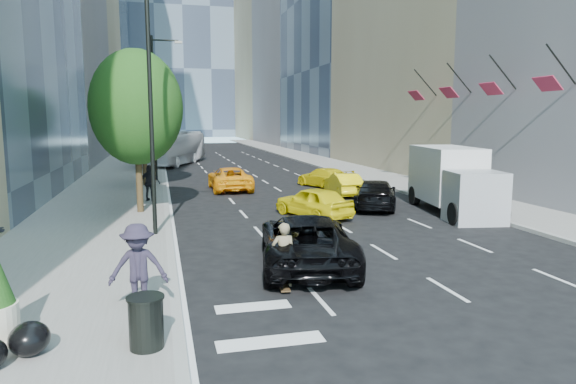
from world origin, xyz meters
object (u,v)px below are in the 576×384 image
object	(u,v)px
black_sedan_mercedes	(375,194)
trash_can	(146,323)
city_bus	(175,148)
skateboarder	(284,259)
black_sedan_lincoln	(306,240)
box_truck	(453,180)

from	to	relation	value
black_sedan_mercedes	trash_can	xyz separation A→B (m)	(-10.80, -14.00, -0.08)
city_bus	skateboarder	bearing A→B (deg)	-66.85
black_sedan_lincoln	trash_can	xyz separation A→B (m)	(-4.60, -5.00, -0.17)
box_truck	skateboarder	bearing A→B (deg)	-130.29
city_bus	box_truck	xyz separation A→B (m)	(12.05, -29.61, -0.04)
black_sedan_mercedes	box_truck	xyz separation A→B (m)	(3.05, -2.07, 0.86)
black_sedan_lincoln	black_sedan_mercedes	xyz separation A→B (m)	(6.20, 9.00, -0.09)
black_sedan_lincoln	box_truck	distance (m)	11.58
black_sedan_mercedes	box_truck	world-z (taller)	box_truck
black_sedan_mercedes	city_bus	world-z (taller)	city_bus
city_bus	black_sedan_mercedes	bearing A→B (deg)	-51.13
skateboarder	black_sedan_mercedes	world-z (taller)	skateboarder
skateboarder	trash_can	bearing A→B (deg)	46.29
trash_can	skateboarder	bearing A→B (deg)	41.42
black_sedan_lincoln	city_bus	xyz separation A→B (m)	(-2.80, 36.54, 0.81)
box_truck	trash_can	world-z (taller)	box_truck
black_sedan_mercedes	city_bus	xyz separation A→B (m)	(-9.00, 27.54, 0.90)
city_bus	trash_can	world-z (taller)	city_bus
skateboarder	black_sedan_mercedes	distance (m)	13.26
city_bus	box_truck	world-z (taller)	city_bus
black_sedan_mercedes	city_bus	size ratio (longest dim) A/B	0.43
skateboarder	box_truck	bearing A→B (deg)	-134.61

